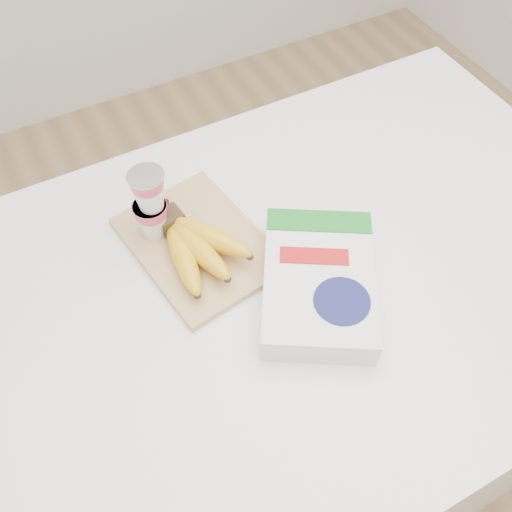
# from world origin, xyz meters

# --- Properties ---
(room) EXTENTS (4.00, 4.00, 4.00)m
(room) POSITION_xyz_m (0.00, 0.00, 1.35)
(room) COLOR tan
(room) RESTS_ON ground
(table) EXTENTS (1.37, 0.91, 1.03)m
(table) POSITION_xyz_m (0.00, 0.00, 0.51)
(table) COLOR white
(table) RESTS_ON ground
(cutting_board) EXTENTS (0.27, 0.34, 0.02)m
(cutting_board) POSITION_xyz_m (-0.14, 0.15, 1.04)
(cutting_board) COLOR tan
(cutting_board) RESTS_ON table
(bananas) EXTENTS (0.16, 0.21, 0.07)m
(bananas) POSITION_xyz_m (-0.16, 0.12, 1.07)
(bananas) COLOR #382816
(bananas) RESTS_ON cutting_board
(yogurt_stack) EXTENTS (0.07, 0.07, 0.16)m
(yogurt_stack) POSITION_xyz_m (-0.21, 0.20, 1.13)
(yogurt_stack) COLOR white
(yogurt_stack) RESTS_ON cutting_board
(cereal_box) EXTENTS (0.31, 0.35, 0.06)m
(cereal_box) POSITION_xyz_m (0.00, -0.05, 1.06)
(cereal_box) COLOR white
(cereal_box) RESTS_ON table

